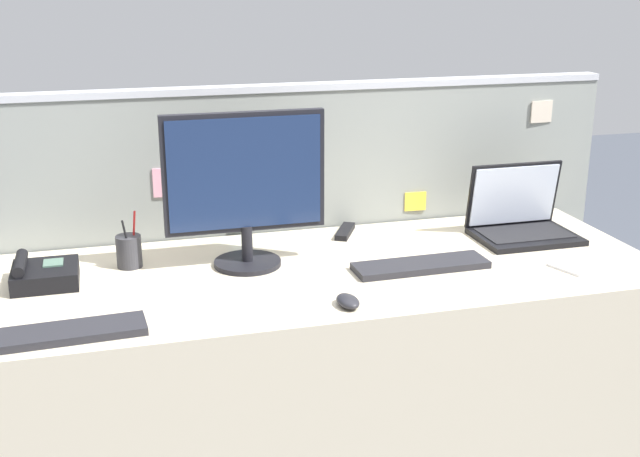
# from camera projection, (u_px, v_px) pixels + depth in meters

# --- Properties ---
(desk) EXTENTS (2.17, 0.83, 0.75)m
(desk) POSITION_uv_depth(u_px,v_px,m) (324.00, 373.00, 2.72)
(desk) COLOR beige
(desk) RESTS_ON ground_plane
(cubicle_divider) EXTENTS (2.45, 0.08, 1.28)m
(cubicle_divider) POSITION_uv_depth(u_px,v_px,m) (291.00, 254.00, 3.06)
(cubicle_divider) COLOR gray
(cubicle_divider) RESTS_ON ground_plane
(desktop_monitor) EXTENTS (0.52, 0.22, 0.50)m
(desktop_monitor) POSITION_uv_depth(u_px,v_px,m) (245.00, 182.00, 2.56)
(desktop_monitor) COLOR black
(desktop_monitor) RESTS_ON desk
(laptop) EXTENTS (0.35, 0.26, 0.26)m
(laptop) POSITION_uv_depth(u_px,v_px,m) (520.00, 219.00, 2.91)
(laptop) COLOR black
(laptop) RESTS_ON desk
(desk_phone) EXTENTS (0.20, 0.20, 0.09)m
(desk_phone) POSITION_uv_depth(u_px,v_px,m) (43.00, 274.00, 2.47)
(desk_phone) COLOR black
(desk_phone) RESTS_ON desk
(keyboard_main) EXTENTS (0.42, 0.14, 0.02)m
(keyboard_main) POSITION_uv_depth(u_px,v_px,m) (66.00, 333.00, 2.12)
(keyboard_main) COLOR #232328
(keyboard_main) RESTS_ON desk
(keyboard_spare) EXTENTS (0.44, 0.14, 0.02)m
(keyboard_spare) POSITION_uv_depth(u_px,v_px,m) (421.00, 265.00, 2.60)
(keyboard_spare) COLOR #232328
(keyboard_spare) RESTS_ON desk
(computer_mouse_right_hand) EXTENTS (0.07, 0.10, 0.03)m
(computer_mouse_right_hand) POSITION_uv_depth(u_px,v_px,m) (348.00, 301.00, 2.31)
(computer_mouse_right_hand) COLOR #232328
(computer_mouse_right_hand) RESTS_ON desk
(pen_cup) EXTENTS (0.08, 0.08, 0.18)m
(pen_cup) POSITION_uv_depth(u_px,v_px,m) (129.00, 251.00, 2.61)
(pen_cup) COLOR #333338
(pen_cup) RESTS_ON desk
(cell_phone_white_slab) EXTENTS (0.11, 0.14, 0.01)m
(cell_phone_white_slab) POSITION_uv_depth(u_px,v_px,m) (569.00, 268.00, 2.60)
(cell_phone_white_slab) COLOR silver
(cell_phone_white_slab) RESTS_ON desk
(tv_remote) EXTENTS (0.12, 0.17, 0.02)m
(tv_remote) POSITION_uv_depth(u_px,v_px,m) (345.00, 231.00, 2.94)
(tv_remote) COLOR black
(tv_remote) RESTS_ON desk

